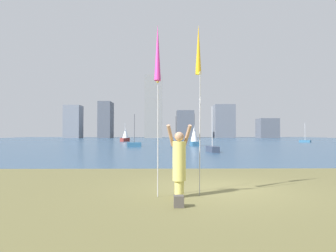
# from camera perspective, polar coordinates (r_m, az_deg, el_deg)

# --- Properties ---
(ground) EXTENTS (120.00, 138.00, 0.12)m
(ground) POSITION_cam_1_polar(r_m,az_deg,el_deg) (59.54, 0.69, -3.02)
(ground) COLOR brown
(person) EXTENTS (0.66, 0.49, 1.81)m
(person) POSITION_cam_1_polar(r_m,az_deg,el_deg) (7.42, 2.17, -6.80)
(person) COLOR #D8CC66
(person) RESTS_ON ground
(kite_flag_left) EXTENTS (0.16, 0.70, 4.28)m
(kite_flag_left) POSITION_cam_1_polar(r_m,az_deg,el_deg) (7.42, -2.01, 13.31)
(kite_flag_left) COLOR #B2B2B7
(kite_flag_left) RESTS_ON ground
(kite_flag_right) EXTENTS (0.16, 0.50, 4.46)m
(kite_flag_right) POSITION_cam_1_polar(r_m,az_deg,el_deg) (8.11, 5.89, 13.63)
(kite_flag_right) COLOR #B2B2B7
(kite_flag_right) RESTS_ON ground
(bag) EXTENTS (0.22, 0.21, 0.25)m
(bag) POSITION_cam_1_polar(r_m,az_deg,el_deg) (6.55, 2.09, -14.28)
(bag) COLOR #4C4742
(bag) RESTS_ON ground
(sailboat_0) EXTENTS (1.71, 2.46, 3.64)m
(sailboat_0) POSITION_cam_1_polar(r_m,az_deg,el_deg) (58.79, -8.23, -1.80)
(sailboat_0) COLOR maroon
(sailboat_0) RESTS_ON ground
(sailboat_1) EXTENTS (0.85, 2.35, 3.88)m
(sailboat_1) POSITION_cam_1_polar(r_m,az_deg,el_deg) (25.42, 8.53, -4.33)
(sailboat_1) COLOR #333D51
(sailboat_1) RESTS_ON ground
(sailboat_2) EXTENTS (2.03, 1.89, 3.47)m
(sailboat_2) POSITION_cam_1_polar(r_m,az_deg,el_deg) (57.84, 24.88, -2.65)
(sailboat_2) COLOR #2D6084
(sailboat_2) RESTS_ON ground
(sailboat_4) EXTENTS (1.27, 2.45, 3.66)m
(sailboat_4) POSITION_cam_1_polar(r_m,az_deg,el_deg) (35.81, 1.52, -3.40)
(sailboat_4) COLOR #333D51
(sailboat_4) RESTS_ON ground
(sailboat_6) EXTENTS (1.71, 1.04, 3.89)m
(sailboat_6) POSITION_cam_1_polar(r_m,az_deg,el_deg) (35.49, -6.50, -3.52)
(sailboat_6) COLOR #2D6084
(sailboat_6) RESTS_ON ground
(sailboat_7) EXTENTS (1.13, 2.03, 4.13)m
(sailboat_7) POSITION_cam_1_polar(r_m,az_deg,el_deg) (38.01, 5.10, -2.08)
(sailboat_7) COLOR #2D6084
(sailboat_7) RESTS_ON ground
(skyline_tower_0) EXTENTS (5.48, 5.75, 11.28)m
(skyline_tower_0) POSITION_cam_1_polar(r_m,az_deg,el_deg) (107.96, -17.77, 0.78)
(skyline_tower_0) COLOR gray
(skyline_tower_0) RESTS_ON ground
(skyline_tower_1) EXTENTS (4.33, 7.87, 12.73)m
(skyline_tower_1) POSITION_cam_1_polar(r_m,az_deg,el_deg) (107.34, -11.87, 1.14)
(skyline_tower_1) COLOR #565B66
(skyline_tower_1) RESTS_ON ground
(skyline_tower_2) EXTENTS (6.02, 5.83, 21.74)m
(skyline_tower_2) POSITION_cam_1_polar(r_m,az_deg,el_deg) (104.04, -2.80, 3.68)
(skyline_tower_2) COLOR gray
(skyline_tower_2) RESTS_ON ground
(skyline_tower_3) EXTENTS (5.89, 4.91, 9.55)m
(skyline_tower_3) POSITION_cam_1_polar(r_m,az_deg,el_deg) (103.40, 3.33, 0.33)
(skyline_tower_3) COLOR #565B66
(skyline_tower_3) RESTS_ON ground
(skyline_tower_4) EXTENTS (7.25, 7.14, 11.91)m
(skyline_tower_4) POSITION_cam_1_polar(r_m,az_deg,el_deg) (109.37, 10.65, 0.88)
(skyline_tower_4) COLOR slate
(skyline_tower_4) RESTS_ON ground
(skyline_tower_5) EXTENTS (6.46, 6.17, 6.71)m
(skyline_tower_5) POSITION_cam_1_polar(r_m,az_deg,el_deg) (107.80, 18.57, -0.42)
(skyline_tower_5) COLOR #565B66
(skyline_tower_5) RESTS_ON ground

